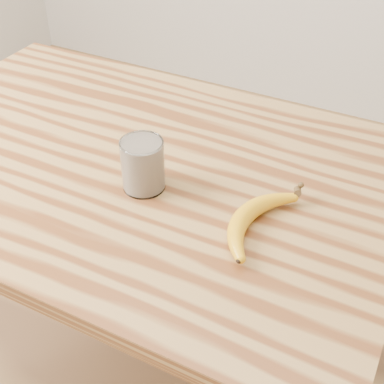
% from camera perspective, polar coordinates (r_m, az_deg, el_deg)
% --- Properties ---
extents(table, '(1.20, 0.80, 0.90)m').
position_cam_1_polar(table, '(1.26, -6.39, -1.31)').
color(table, olive).
rests_on(table, ground).
extents(smoothie_glass, '(0.09, 0.09, 0.11)m').
position_cam_1_polar(smoothie_glass, '(1.07, -5.27, 2.91)').
color(smoothie_glass, white).
rests_on(smoothie_glass, table).
extents(banana, '(0.15, 0.31, 0.04)m').
position_cam_1_polar(banana, '(1.01, 5.60, -2.50)').
color(banana, orange).
rests_on(banana, table).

